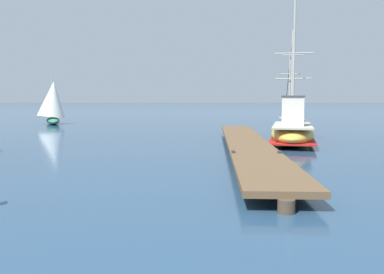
# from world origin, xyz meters

# --- Properties ---
(floating_dock) EXTENTS (2.80, 20.10, 0.53)m
(floating_dock) POSITION_xyz_m (4.16, 17.81, 0.36)
(floating_dock) COLOR brown
(floating_dock) RESTS_ON ground
(fishing_boat_1) EXTENTS (1.92, 5.76, 6.59)m
(fishing_boat_1) POSITION_xyz_m (7.99, 25.56, 0.70)
(fishing_boat_1) COLOR #AD2823
(fishing_boat_1) RESTS_ON ground
(fishing_boat_2) EXTENTS (3.43, 6.91, 7.27)m
(fishing_boat_2) POSITION_xyz_m (6.81, 20.47, 0.68)
(fishing_boat_2) COLOR gold
(fishing_boat_2) RESTS_ON ground
(distant_sailboat) EXTENTS (3.39, 4.84, 4.28)m
(distant_sailboat) POSITION_xyz_m (-10.72, 36.43, 1.96)
(distant_sailboat) COLOR #337556
(distant_sailboat) RESTS_ON ground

